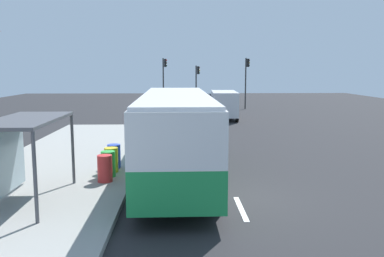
# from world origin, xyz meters

# --- Properties ---
(ground_plane) EXTENTS (56.00, 92.00, 0.04)m
(ground_plane) POSITION_xyz_m (0.00, 14.00, -0.02)
(ground_plane) COLOR #262628
(sidewalk_platform) EXTENTS (6.20, 30.00, 0.18)m
(sidewalk_platform) POSITION_xyz_m (-6.40, 2.00, 0.09)
(sidewalk_platform) COLOR #999993
(sidewalk_platform) RESTS_ON ground
(lane_stripe_seg_1) EXTENTS (0.16, 2.20, 0.01)m
(lane_stripe_seg_1) POSITION_xyz_m (0.25, -1.00, 0.01)
(lane_stripe_seg_1) COLOR silver
(lane_stripe_seg_1) RESTS_ON ground
(lane_stripe_seg_2) EXTENTS (0.16, 2.20, 0.01)m
(lane_stripe_seg_2) POSITION_xyz_m (0.25, 4.00, 0.01)
(lane_stripe_seg_2) COLOR silver
(lane_stripe_seg_2) RESTS_ON ground
(lane_stripe_seg_3) EXTENTS (0.16, 2.20, 0.01)m
(lane_stripe_seg_3) POSITION_xyz_m (0.25, 9.00, 0.01)
(lane_stripe_seg_3) COLOR silver
(lane_stripe_seg_3) RESTS_ON ground
(lane_stripe_seg_4) EXTENTS (0.16, 2.20, 0.01)m
(lane_stripe_seg_4) POSITION_xyz_m (0.25, 14.00, 0.01)
(lane_stripe_seg_4) COLOR silver
(lane_stripe_seg_4) RESTS_ON ground
(lane_stripe_seg_5) EXTENTS (0.16, 2.20, 0.01)m
(lane_stripe_seg_5) POSITION_xyz_m (0.25, 19.00, 0.01)
(lane_stripe_seg_5) COLOR silver
(lane_stripe_seg_5) RESTS_ON ground
(lane_stripe_seg_6) EXTENTS (0.16, 2.20, 0.01)m
(lane_stripe_seg_6) POSITION_xyz_m (0.25, 24.00, 0.01)
(lane_stripe_seg_6) COLOR silver
(lane_stripe_seg_6) RESTS_ON ground
(lane_stripe_seg_7) EXTENTS (0.16, 2.20, 0.01)m
(lane_stripe_seg_7) POSITION_xyz_m (0.25, 29.00, 0.01)
(lane_stripe_seg_7) COLOR silver
(lane_stripe_seg_7) RESTS_ON ground
(bus) EXTENTS (2.64, 11.04, 3.21)m
(bus) POSITION_xyz_m (-1.71, 2.51, 1.84)
(bus) COLOR #1E8C47
(bus) RESTS_ON ground
(white_van) EXTENTS (2.23, 5.28, 2.30)m
(white_van) POSITION_xyz_m (2.20, 21.62, 1.34)
(white_van) COLOR silver
(white_van) RESTS_ON ground
(sedan_near) EXTENTS (2.02, 4.48, 1.52)m
(sedan_near) POSITION_xyz_m (2.30, 32.23, 0.79)
(sedan_near) COLOR #B7B7BC
(sedan_near) RESTS_ON ground
(recycling_bin_red) EXTENTS (0.52, 0.52, 0.95)m
(recycling_bin_red) POSITION_xyz_m (-4.20, 1.53, 0.66)
(recycling_bin_red) COLOR red
(recycling_bin_red) RESTS_ON sidewalk_platform
(recycling_bin_green) EXTENTS (0.52, 0.52, 0.95)m
(recycling_bin_green) POSITION_xyz_m (-4.20, 2.23, 0.66)
(recycling_bin_green) COLOR green
(recycling_bin_green) RESTS_ON sidewalk_platform
(recycling_bin_yellow) EXTENTS (0.52, 0.52, 0.95)m
(recycling_bin_yellow) POSITION_xyz_m (-4.20, 2.93, 0.66)
(recycling_bin_yellow) COLOR yellow
(recycling_bin_yellow) RESTS_ON sidewalk_platform
(recycling_bin_blue) EXTENTS (0.52, 0.52, 0.95)m
(recycling_bin_blue) POSITION_xyz_m (-4.20, 3.63, 0.66)
(recycling_bin_blue) COLOR blue
(recycling_bin_blue) RESTS_ON sidewalk_platform
(traffic_light_near_side) EXTENTS (0.49, 0.28, 5.30)m
(traffic_light_near_side) POSITION_xyz_m (5.50, 30.51, 3.50)
(traffic_light_near_side) COLOR #2D2D2D
(traffic_light_near_side) RESTS_ON ground
(traffic_light_far_side) EXTENTS (0.49, 0.28, 5.29)m
(traffic_light_far_side) POSITION_xyz_m (-3.10, 31.31, 3.50)
(traffic_light_far_side) COLOR #2D2D2D
(traffic_light_far_side) RESTS_ON ground
(traffic_light_median) EXTENTS (0.49, 0.28, 4.53)m
(traffic_light_median) POSITION_xyz_m (0.41, 32.11, 3.04)
(traffic_light_median) COLOR #2D2D2D
(traffic_light_median) RESTS_ON ground
(bus_shelter) EXTENTS (1.80, 4.00, 2.50)m
(bus_shelter) POSITION_xyz_m (-6.41, -0.55, 2.10)
(bus_shelter) COLOR #4C4C51
(bus_shelter) RESTS_ON sidewalk_platform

